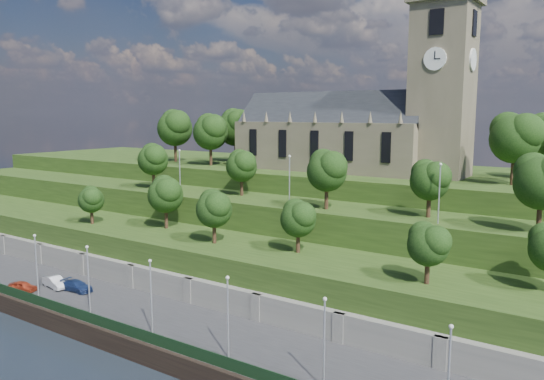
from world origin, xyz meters
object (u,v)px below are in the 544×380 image
Objects in this scene: church at (359,125)px; car_left at (23,286)px; car_middle at (55,282)px; car_right at (77,286)px.

church is 10.34× the size of car_left.
car_left is 0.84× the size of car_middle.
church is at bearing -29.27° from car_right.
church reaches higher than car_middle.
church is at bearing -21.80° from car_middle.
church is 50.90m from car_middle.
car_right is at bearing -117.32° from church.
car_middle is at bearing -50.62° from car_left.
car_middle is (2.20, 3.15, 0.09)m from car_left.
car_left is at bearing 153.91° from car_middle.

